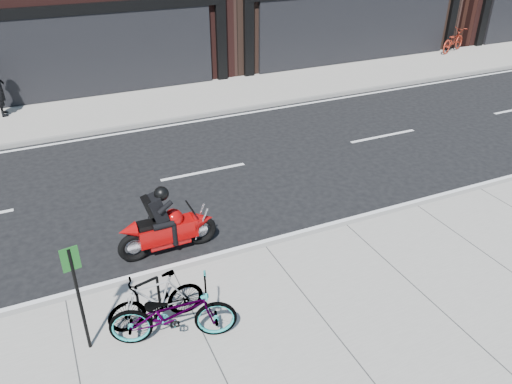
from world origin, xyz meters
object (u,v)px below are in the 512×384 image
bike_rack (148,295)px  bicycle_rear (156,300)px  bicycle_far (453,41)px  bicycle_front (173,313)px  sign_post (78,291)px  motorcycle (172,225)px

bike_rack → bicycle_rear: bicycle_rear is taller
bicycle_far → bicycle_rear: bearing=101.7°
bicycle_front → bicycle_far: bearing=-38.4°
bicycle_front → bicycle_rear: bicycle_front is taller
bike_rack → sign_post: size_ratio=0.38×
bicycle_front → sign_post: (-1.31, 0.38, 0.63)m
bike_rack → bicycle_front: bearing=-71.8°
bike_rack → bicycle_far: size_ratio=0.36×
bicycle_front → bicycle_rear: 0.50m
bicycle_front → motorcycle: bearing=0.7°
bike_rack → bicycle_front: size_ratio=0.36×
motorcycle → bicycle_far: 19.86m
bicycle_rear → bicycle_far: size_ratio=0.80×
bike_rack → bicycle_far: bicycle_far is taller
bicycle_front → sign_post: sign_post is taller
bicycle_rear → motorcycle: (0.85, 2.05, 0.02)m
bicycle_front → motorcycle: (0.70, 2.53, -0.03)m
bicycle_rear → motorcycle: motorcycle is taller
bike_rack → motorcycle: 2.04m
bicycle_rear → sign_post: (-1.15, -0.10, 0.68)m
bike_rack → bicycle_front: (0.24, -0.72, 0.10)m
bicycle_front → sign_post: size_ratio=1.04×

